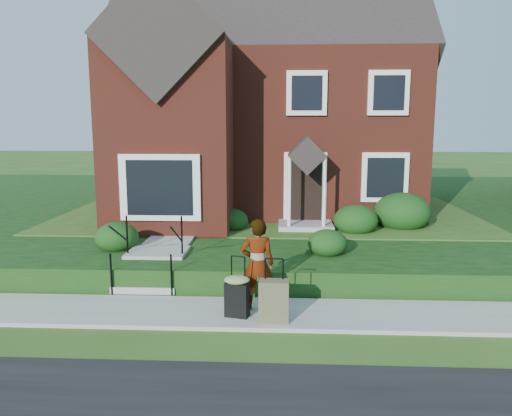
# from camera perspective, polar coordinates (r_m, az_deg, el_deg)

# --- Properties ---
(ground) EXTENTS (120.00, 120.00, 0.00)m
(ground) POSITION_cam_1_polar(r_m,az_deg,el_deg) (9.96, 0.05, -12.18)
(ground) COLOR #2D5119
(ground) RESTS_ON ground
(sidewalk) EXTENTS (60.00, 1.60, 0.08)m
(sidewalk) POSITION_cam_1_polar(r_m,az_deg,el_deg) (9.94, 0.05, -11.96)
(sidewalk) COLOR #9E9B93
(sidewalk) RESTS_ON ground
(terrace) EXTENTS (44.00, 20.00, 0.60)m
(terrace) POSITION_cam_1_polar(r_m,az_deg,el_deg) (20.73, 12.67, -0.09)
(terrace) COLOR #10350E
(terrace) RESTS_ON ground
(walkway) EXTENTS (1.20, 6.00, 0.06)m
(walkway) POSITION_cam_1_polar(r_m,az_deg,el_deg) (14.86, -8.67, -2.43)
(walkway) COLOR #9E9B93
(walkway) RESTS_ON terrace
(main_house) EXTENTS (10.40, 10.20, 9.40)m
(main_house) POSITION_cam_1_polar(r_m,az_deg,el_deg) (18.93, 0.87, 14.32)
(main_house) COLOR maroon
(main_house) RESTS_ON terrace
(front_steps) EXTENTS (1.40, 2.02, 1.50)m
(front_steps) POSITION_cam_1_polar(r_m,az_deg,el_deg) (11.91, -11.68, -6.29)
(front_steps) COLOR #9E9B93
(front_steps) RESTS_ON ground
(foundation_shrubs) EXTENTS (9.99, 4.58, 1.19)m
(foundation_shrubs) POSITION_cam_1_polar(r_m,az_deg,el_deg) (14.50, 2.24, -0.69)
(foundation_shrubs) COLOR #143710
(foundation_shrubs) RESTS_ON terrace
(woman) EXTENTS (0.70, 0.49, 1.82)m
(woman) POSITION_cam_1_polar(r_m,az_deg,el_deg) (9.79, 0.16, -6.43)
(woman) COLOR #999999
(woman) RESTS_ON sidewalk
(suitcase_black) EXTENTS (0.57, 0.50, 1.17)m
(suitcase_black) POSITION_cam_1_polar(r_m,az_deg,el_deg) (9.55, -2.18, -9.73)
(suitcase_black) COLOR black
(suitcase_black) RESTS_ON sidewalk
(suitcase_olive) EXTENTS (0.55, 0.32, 1.19)m
(suitcase_olive) POSITION_cam_1_polar(r_m,az_deg,el_deg) (9.33, 2.04, -10.57)
(suitcase_olive) COLOR brown
(suitcase_olive) RESTS_ON sidewalk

